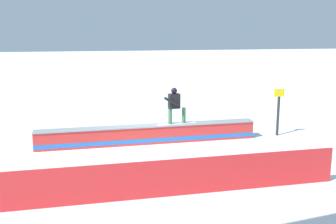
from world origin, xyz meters
The scene contains 5 objects.
ground_plane centered at (0.00, 0.00, 0.00)m, with size 120.00×120.00×0.00m, color white.
grind_box centered at (0.00, 0.00, 0.30)m, with size 7.94×0.80×0.67m.
snowboarder centered at (-0.97, -0.03, 1.38)m, with size 1.49×0.53×1.33m.
safety_fence centered at (0.00, 4.74, 0.47)m, with size 8.62×0.06×0.94m, color red.
trail_marker centered at (-5.06, -0.15, 0.98)m, with size 0.40×0.10×1.82m.
Camera 1 is at (1.97, 13.93, 4.08)m, focal length 43.20 mm.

